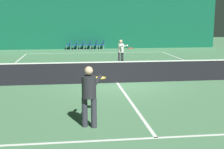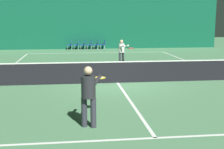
% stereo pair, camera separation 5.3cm
% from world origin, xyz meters
% --- Properties ---
extents(ground_plane, '(60.00, 60.00, 0.00)m').
position_xyz_m(ground_plane, '(0.00, 0.00, 0.00)').
color(ground_plane, '#4C7F56').
extents(backdrop_curtain, '(23.00, 0.12, 4.76)m').
position_xyz_m(backdrop_curtain, '(0.00, 15.26, 2.38)').
color(backdrop_curtain, '#0F5138').
rests_on(backdrop_curtain, ground).
extents(court_line_baseline_far, '(11.00, 0.10, 0.00)m').
position_xyz_m(court_line_baseline_far, '(0.00, 11.90, 0.00)').
color(court_line_baseline_far, white).
rests_on(court_line_baseline_far, ground).
extents(court_line_service_far, '(8.25, 0.10, 0.00)m').
position_xyz_m(court_line_service_far, '(0.00, 6.40, 0.00)').
color(court_line_service_far, white).
rests_on(court_line_service_far, ground).
extents(court_line_service_near, '(8.25, 0.10, 0.00)m').
position_xyz_m(court_line_service_near, '(0.00, -6.40, 0.00)').
color(court_line_service_near, white).
rests_on(court_line_service_near, ground).
extents(court_line_centre, '(0.10, 12.80, 0.00)m').
position_xyz_m(court_line_centre, '(0.00, 0.00, 0.00)').
color(court_line_centre, white).
rests_on(court_line_centre, ground).
extents(tennis_net, '(12.00, 0.10, 1.07)m').
position_xyz_m(tennis_net, '(0.00, 0.00, 0.51)').
color(tennis_net, black).
rests_on(tennis_net, ground).
extents(player_near, '(0.83, 1.35, 1.60)m').
position_xyz_m(player_near, '(-1.51, -5.41, 0.93)').
color(player_near, '#2D2D38').
rests_on(player_near, ground).
extents(player_far, '(0.89, 1.28, 1.49)m').
position_xyz_m(player_far, '(1.03, 5.38, 0.87)').
color(player_far, '#2D2D38').
rests_on(player_far, ground).
extents(courtside_chair_0, '(0.44, 0.44, 0.84)m').
position_xyz_m(courtside_chair_0, '(-2.15, 14.71, 0.49)').
color(courtside_chair_0, '#99999E').
rests_on(courtside_chair_0, ground).
extents(courtside_chair_1, '(0.44, 0.44, 0.84)m').
position_xyz_m(courtside_chair_1, '(-1.56, 14.71, 0.49)').
color(courtside_chair_1, '#99999E').
rests_on(courtside_chair_1, ground).
extents(courtside_chair_2, '(0.44, 0.44, 0.84)m').
position_xyz_m(courtside_chair_2, '(-0.97, 14.71, 0.49)').
color(courtside_chair_2, '#99999E').
rests_on(courtside_chair_2, ground).
extents(courtside_chair_3, '(0.44, 0.44, 0.84)m').
position_xyz_m(courtside_chair_3, '(-0.39, 14.71, 0.49)').
color(courtside_chair_3, '#99999E').
rests_on(courtside_chair_3, ground).
extents(courtside_chair_4, '(0.44, 0.44, 0.84)m').
position_xyz_m(courtside_chair_4, '(0.20, 14.71, 0.49)').
color(courtside_chair_4, '#99999E').
rests_on(courtside_chair_4, ground).
extents(courtside_chair_5, '(0.44, 0.44, 0.84)m').
position_xyz_m(courtside_chair_5, '(0.79, 14.71, 0.49)').
color(courtside_chair_5, '#99999E').
rests_on(courtside_chair_5, ground).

